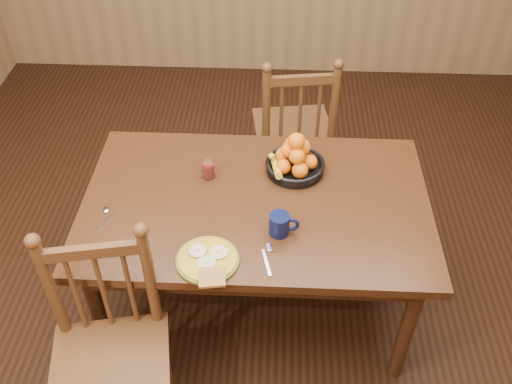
{
  "coord_description": "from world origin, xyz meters",
  "views": [
    {
      "loc": [
        0.09,
        -1.92,
        2.53
      ],
      "look_at": [
        0.0,
        0.0,
        0.8
      ],
      "focal_mm": 40.0,
      "sensor_mm": 36.0,
      "label": 1
    }
  ],
  "objects_px": {
    "chair_far": "(294,130)",
    "fruit_bowl": "(295,160)",
    "dining_table": "(256,213)",
    "breakfast_plate": "(208,260)",
    "coffee_mug": "(280,224)",
    "chair_near": "(110,355)"
  },
  "relations": [
    {
      "from": "dining_table",
      "to": "breakfast_plate",
      "type": "bearing_deg",
      "value": -115.1
    },
    {
      "from": "coffee_mug",
      "to": "fruit_bowl",
      "type": "relative_size",
      "value": 0.46
    },
    {
      "from": "dining_table",
      "to": "chair_near",
      "type": "distance_m",
      "value": 0.9
    },
    {
      "from": "dining_table",
      "to": "fruit_bowl",
      "type": "distance_m",
      "value": 0.32
    },
    {
      "from": "dining_table",
      "to": "coffee_mug",
      "type": "distance_m",
      "value": 0.27
    },
    {
      "from": "chair_near",
      "to": "dining_table",
      "type": "bearing_deg",
      "value": 39.95
    },
    {
      "from": "breakfast_plate",
      "to": "fruit_bowl",
      "type": "bearing_deg",
      "value": 59.61
    },
    {
      "from": "dining_table",
      "to": "breakfast_plate",
      "type": "relative_size",
      "value": 5.45
    },
    {
      "from": "chair_far",
      "to": "dining_table",
      "type": "bearing_deg",
      "value": 69.85
    },
    {
      "from": "dining_table",
      "to": "fruit_bowl",
      "type": "height_order",
      "value": "fruit_bowl"
    },
    {
      "from": "dining_table",
      "to": "coffee_mug",
      "type": "bearing_deg",
      "value": -60.7
    },
    {
      "from": "dining_table",
      "to": "chair_far",
      "type": "xyz_separation_m",
      "value": [
        0.19,
        0.91,
        -0.17
      ]
    },
    {
      "from": "chair_far",
      "to": "fruit_bowl",
      "type": "relative_size",
      "value": 3.54
    },
    {
      "from": "dining_table",
      "to": "coffee_mug",
      "type": "height_order",
      "value": "coffee_mug"
    },
    {
      "from": "breakfast_plate",
      "to": "fruit_bowl",
      "type": "distance_m",
      "value": 0.71
    },
    {
      "from": "chair_near",
      "to": "coffee_mug",
      "type": "distance_m",
      "value": 0.88
    },
    {
      "from": "dining_table",
      "to": "coffee_mug",
      "type": "xyz_separation_m",
      "value": [
        0.11,
        -0.2,
        0.14
      ]
    },
    {
      "from": "dining_table",
      "to": "chair_near",
      "type": "xyz_separation_m",
      "value": [
        -0.56,
        -0.68,
        -0.16
      ]
    },
    {
      "from": "chair_near",
      "to": "coffee_mug",
      "type": "xyz_separation_m",
      "value": [
        0.67,
        0.48,
        0.3
      ]
    },
    {
      "from": "dining_table",
      "to": "breakfast_plate",
      "type": "height_order",
      "value": "breakfast_plate"
    },
    {
      "from": "dining_table",
      "to": "chair_far",
      "type": "distance_m",
      "value": 0.94
    },
    {
      "from": "chair_far",
      "to": "fruit_bowl",
      "type": "xyz_separation_m",
      "value": [
        -0.01,
        -0.68,
        0.32
      ]
    }
  ]
}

